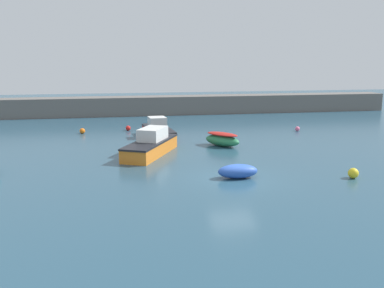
# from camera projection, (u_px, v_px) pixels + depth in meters

# --- Properties ---
(ground_plane) EXTENTS (120.00, 120.00, 0.20)m
(ground_plane) POSITION_uv_depth(u_px,v_px,m) (233.00, 181.00, 23.46)
(ground_plane) COLOR #284C60
(harbor_breakwater) EXTENTS (54.30, 2.86, 2.12)m
(harbor_breakwater) POSITION_uv_depth(u_px,v_px,m) (167.00, 105.00, 50.23)
(harbor_breakwater) COLOR #66605B
(harbor_breakwater) RESTS_ON ground_plane
(motorboat_with_cabin) EXTENTS (2.33, 5.53, 1.71)m
(motorboat_with_cabin) POSITION_uv_depth(u_px,v_px,m) (158.00, 131.00, 35.37)
(motorboat_with_cabin) COLOR red
(motorboat_with_cabin) RESTS_ON ground_plane
(cabin_cruiser_white) EXTENTS (4.46, 6.39, 1.80)m
(cabin_cruiser_white) POSITION_uv_depth(u_px,v_px,m) (151.00, 145.00, 29.28)
(cabin_cruiser_white) COLOR orange
(cabin_cruiser_white) RESTS_ON ground_plane
(fishing_dinghy_green) EXTENTS (2.26, 1.13, 0.78)m
(fishing_dinghy_green) POSITION_uv_depth(u_px,v_px,m) (238.00, 171.00, 23.54)
(fishing_dinghy_green) COLOR #2D56B7
(fishing_dinghy_green) RESTS_ON ground_plane
(rowboat_with_red_cover) EXTENTS (2.82, 3.08, 1.02)m
(rowboat_with_red_cover) POSITION_uv_depth(u_px,v_px,m) (222.00, 139.00, 32.12)
(rowboat_with_red_cover) COLOR #287A4C
(rowboat_with_red_cover) RESTS_ON ground_plane
(mooring_buoy_red) EXTENTS (0.46, 0.46, 0.46)m
(mooring_buoy_red) POSITION_uv_depth(u_px,v_px,m) (128.00, 128.00, 38.97)
(mooring_buoy_red) COLOR red
(mooring_buoy_red) RESTS_ON ground_plane
(mooring_buoy_yellow) EXTENTS (0.58, 0.58, 0.58)m
(mooring_buoy_yellow) POSITION_uv_depth(u_px,v_px,m) (353.00, 173.00, 23.52)
(mooring_buoy_yellow) COLOR yellow
(mooring_buoy_yellow) RESTS_ON ground_plane
(mooring_buoy_pink) EXTENTS (0.43, 0.43, 0.43)m
(mooring_buoy_pink) POSITION_uv_depth(u_px,v_px,m) (297.00, 129.00, 38.72)
(mooring_buoy_pink) COLOR #EA668C
(mooring_buoy_pink) RESTS_ON ground_plane
(mooring_buoy_orange) EXTENTS (0.48, 0.48, 0.48)m
(mooring_buoy_orange) POSITION_uv_depth(u_px,v_px,m) (82.00, 131.00, 37.40)
(mooring_buoy_orange) COLOR orange
(mooring_buoy_orange) RESTS_ON ground_plane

